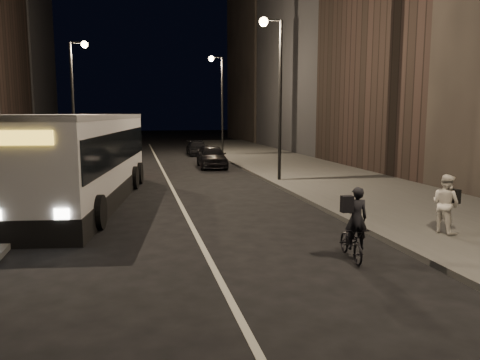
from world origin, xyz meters
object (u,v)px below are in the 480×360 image
streetlight_left_near (3,51)px  streetlight_left_far (76,86)px  car_mid (122,147)px  streetlight_right_far (219,92)px  car_far (197,148)px  streetlight_right_mid (275,78)px  cyclist_on_bicycle (353,235)px  city_bus (86,155)px  pedestrian_woman (446,204)px  car_near (212,156)px

streetlight_left_near → streetlight_left_far: (0.00, 18.00, 0.00)m
streetlight_left_far → car_mid: (2.56, 8.76, -4.66)m
streetlight_right_far → car_far: streetlight_right_far is taller
streetlight_right_mid → cyclist_on_bicycle: streetlight_right_mid is taller
streetlight_right_far → streetlight_left_near: size_ratio=1.00×
streetlight_left_far → city_bus: (1.73, -13.55, -3.44)m
streetlight_right_mid → car_mid: (-8.11, 18.76, -4.66)m
city_bus → car_far: 21.94m
pedestrian_woman → car_far: 28.87m
car_near → car_far: 9.64m
streetlight_right_far → pedestrian_woman: size_ratio=4.77×
city_bus → car_far: bearing=78.8°
car_mid → car_far: car_mid is taller
cyclist_on_bicycle → city_bus: bearing=134.9°
streetlight_right_far → streetlight_left_far: same height
car_mid → car_near: bearing=116.2°
streetlight_left_near → car_mid: 27.29m
streetlight_right_far → cyclist_on_bicycle: (-1.89, -28.81, -4.75)m
streetlight_right_mid → city_bus: 10.21m
streetlight_right_far → car_mid: size_ratio=1.91×
streetlight_right_mid → city_bus: streetlight_right_mid is taller
streetlight_left_near → streetlight_left_far: same height
streetlight_left_far → car_mid: size_ratio=1.91×
streetlight_left_far → car_far: (8.93, 7.13, -4.76)m
city_bus → pedestrian_woman: size_ratio=7.85×
streetlight_left_far → car_far: streetlight_left_far is taller
pedestrian_woman → car_far: (-3.32, 28.68, -0.41)m
streetlight_left_far → streetlight_left_near: bearing=-90.0°
city_bus → car_far: city_bus is taller
streetlight_left_near → car_mid: bearing=84.5°
streetlight_left_near → city_bus: 5.88m
streetlight_left_far → car_far: size_ratio=1.95×
streetlight_right_far → car_mid: (-8.11, 2.76, -4.66)m
pedestrian_woman → car_far: size_ratio=0.41×
cyclist_on_bicycle → pedestrian_woman: pedestrian_woman is taller
streetlight_right_mid → car_far: streetlight_right_mid is taller
city_bus → car_near: bearing=66.1°
cyclist_on_bicycle → pedestrian_woman: 3.72m
streetlight_left_near → city_bus: streetlight_left_near is taller
streetlight_left_near → car_near: (8.60, 15.50, -4.61)m
streetlight_right_mid → streetlight_left_far: bearing=136.8°
streetlight_left_near → car_mid: streetlight_left_near is taller
car_far → streetlight_left_far: bearing=-140.5°
streetlight_right_far → cyclist_on_bicycle: streetlight_right_far is taller
streetlight_right_mid → car_mid: 20.96m
pedestrian_woman → car_near: size_ratio=0.38×
streetlight_right_mid → car_near: streetlight_right_mid is taller
cyclist_on_bicycle → streetlight_left_near: bearing=159.0°
streetlight_right_mid → car_near: bearing=105.4°
streetlight_left_near → cyclist_on_bicycle: size_ratio=4.41×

